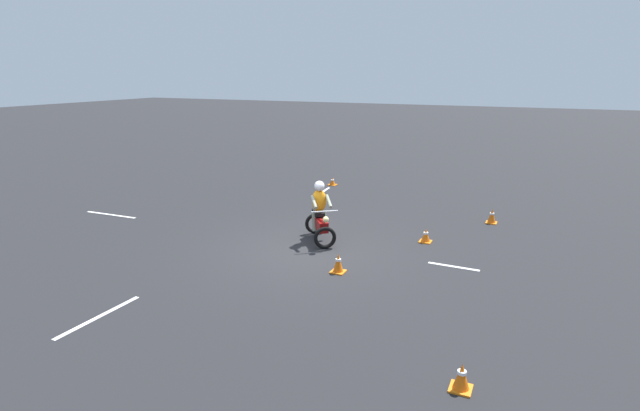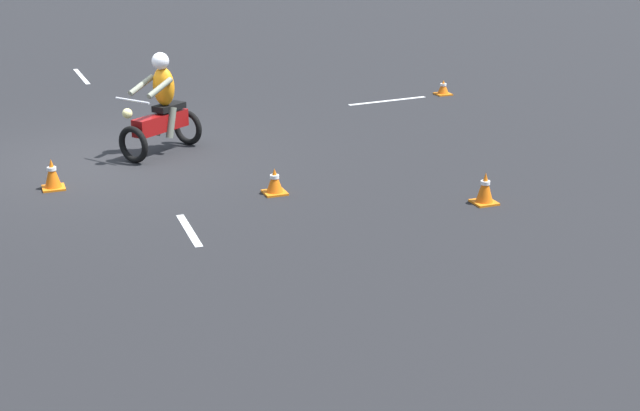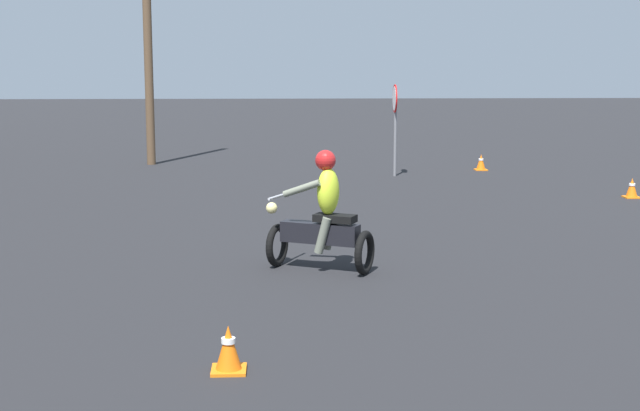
{
  "view_description": "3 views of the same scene",
  "coord_description": "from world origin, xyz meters",
  "px_view_note": "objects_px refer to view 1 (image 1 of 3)",
  "views": [
    {
      "loc": [
        10.92,
        5.35,
        4.48
      ],
      "look_at": [
        -0.85,
        -0.02,
        1.0
      ],
      "focal_mm": 28.0,
      "sensor_mm": 36.0,
      "label": 1
    },
    {
      "loc": [
        1.73,
        14.15,
        4.04
      ],
      "look_at": [
        -1.45,
        5.75,
        0.9
      ],
      "focal_mm": 50.0,
      "sensor_mm": 36.0,
      "label": 2
    },
    {
      "loc": [
        -13.95,
        12.12,
        2.79
      ],
      "look_at": [
        -2.05,
        11.52,
        0.9
      ],
      "focal_mm": 50.0,
      "sensor_mm": 36.0,
      "label": 3
    }
  ],
  "objects_px": {
    "traffic_cone_near_left": "(333,182)",
    "traffic_cone_far_right": "(462,377)",
    "motorcycle_rider_foreground": "(320,215)",
    "traffic_cone_near_right": "(338,263)",
    "traffic_cone_far_left": "(492,216)",
    "traffic_cone_far_center": "(426,236)"
  },
  "relations": [
    {
      "from": "traffic_cone_near_right",
      "to": "traffic_cone_near_left",
      "type": "bearing_deg",
      "value": -156.05
    },
    {
      "from": "traffic_cone_far_left",
      "to": "traffic_cone_near_left",
      "type": "bearing_deg",
      "value": -113.63
    },
    {
      "from": "motorcycle_rider_foreground",
      "to": "traffic_cone_near_left",
      "type": "relative_size",
      "value": 5.19
    },
    {
      "from": "traffic_cone_far_right",
      "to": "traffic_cone_near_left",
      "type": "bearing_deg",
      "value": -148.99
    },
    {
      "from": "traffic_cone_far_left",
      "to": "traffic_cone_far_right",
      "type": "bearing_deg",
      "value": 3.4
    },
    {
      "from": "motorcycle_rider_foreground",
      "to": "traffic_cone_far_left",
      "type": "distance_m",
      "value": 5.51
    },
    {
      "from": "traffic_cone_near_left",
      "to": "traffic_cone_near_right",
      "type": "relative_size",
      "value": 0.7
    },
    {
      "from": "traffic_cone_near_right",
      "to": "traffic_cone_far_right",
      "type": "xyz_separation_m",
      "value": [
        3.32,
        3.31,
        -0.02
      ]
    },
    {
      "from": "motorcycle_rider_foreground",
      "to": "traffic_cone_far_center",
      "type": "distance_m",
      "value": 2.93
    },
    {
      "from": "traffic_cone_near_left",
      "to": "traffic_cone_far_right",
      "type": "distance_m",
      "value": 13.64
    },
    {
      "from": "traffic_cone_near_left",
      "to": "motorcycle_rider_foreground",
      "type": "bearing_deg",
      "value": 20.23
    },
    {
      "from": "traffic_cone_far_right",
      "to": "traffic_cone_far_left",
      "type": "xyz_separation_m",
      "value": [
        -8.84,
        -0.52,
        0.01
      ]
    },
    {
      "from": "traffic_cone_near_right",
      "to": "traffic_cone_far_right",
      "type": "relative_size",
      "value": 1.09
    },
    {
      "from": "traffic_cone_near_right",
      "to": "traffic_cone_far_left",
      "type": "relative_size",
      "value": 1.02
    },
    {
      "from": "motorcycle_rider_foreground",
      "to": "traffic_cone_near_right",
      "type": "xyz_separation_m",
      "value": [
        1.88,
        1.33,
        -0.51
      ]
    },
    {
      "from": "traffic_cone_near_right",
      "to": "traffic_cone_far_left",
      "type": "distance_m",
      "value": 6.18
    },
    {
      "from": "traffic_cone_near_left",
      "to": "traffic_cone_far_left",
      "type": "xyz_separation_m",
      "value": [
        2.84,
        6.5,
        0.06
      ]
    },
    {
      "from": "traffic_cone_near_right",
      "to": "traffic_cone_far_center",
      "type": "relative_size",
      "value": 1.21
    },
    {
      "from": "traffic_cone_near_right",
      "to": "traffic_cone_far_left",
      "type": "xyz_separation_m",
      "value": [
        -5.52,
        2.78,
        -0.0
      ]
    },
    {
      "from": "traffic_cone_far_center",
      "to": "traffic_cone_far_left",
      "type": "xyz_separation_m",
      "value": [
        -2.58,
        1.43,
        0.03
      ]
    },
    {
      "from": "traffic_cone_far_center",
      "to": "traffic_cone_far_left",
      "type": "distance_m",
      "value": 2.95
    },
    {
      "from": "motorcycle_rider_foreground",
      "to": "traffic_cone_near_left",
      "type": "xyz_separation_m",
      "value": [
        -6.48,
        -2.39,
        -0.57
      ]
    }
  ]
}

